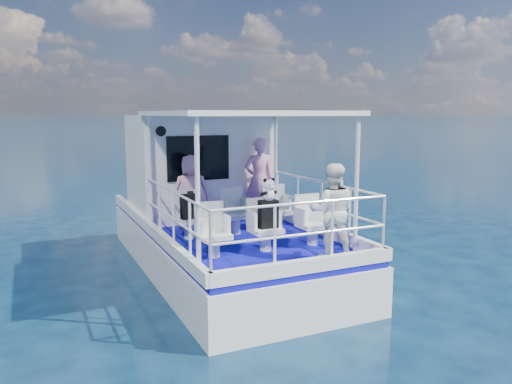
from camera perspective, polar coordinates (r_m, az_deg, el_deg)
ground at (r=9.52m, az=-1.86°, el=-10.28°), size 2000.00×2000.00×0.00m
hull at (r=10.40m, az=-4.03°, el=-8.61°), size 3.00×7.00×1.60m
deck at (r=10.18m, az=-4.08°, el=-4.05°), size 2.90×6.90×0.10m
cabin at (r=11.21m, az=-6.50°, el=3.07°), size 2.85×2.00×2.20m
canopy at (r=8.81m, az=-1.45°, el=8.98°), size 3.00×3.20×0.08m
canopy_posts at (r=8.84m, az=-1.29°, el=1.57°), size 2.77×2.97×2.20m
railings at (r=8.64m, az=-0.42°, el=-2.63°), size 2.84×3.59×1.00m
seat_port_fwd at (r=9.11m, az=-7.62°, el=-4.11°), size 0.48×0.46×0.38m
seat_center_fwd at (r=9.40m, az=-2.37°, el=-3.62°), size 0.48×0.46×0.38m
seat_stbd_fwd at (r=9.77m, az=2.53°, el=-3.14°), size 0.48×0.46×0.38m
seat_port_aft at (r=7.91m, az=-4.81°, el=-6.07°), size 0.48×0.46×0.38m
seat_center_aft at (r=8.25m, az=1.10°, el=-5.41°), size 0.48×0.46×0.38m
seat_stbd_aft at (r=8.67m, az=6.48°, el=-4.76°), size 0.48×0.46×0.38m
passenger_port_fwd at (r=9.73m, az=-7.43°, el=-0.03°), size 0.65×0.56×1.46m
passenger_stbd_fwd at (r=10.40m, az=0.36°, el=1.43°), size 0.68×0.49×1.75m
passenger_stbd_aft at (r=7.79m, az=8.69°, el=-2.19°), size 0.91×0.85×1.49m
backpack_port at (r=8.97m, az=-7.54°, el=-1.64°), size 0.33×0.19×0.44m
backpack_center at (r=8.16m, az=1.41°, el=-2.54°), size 0.31×0.17×0.46m
compact_camera at (r=8.91m, az=-7.53°, el=-0.09°), size 0.10×0.06×0.06m
panda at (r=8.06m, az=1.49°, el=0.30°), size 0.24×0.20×0.36m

